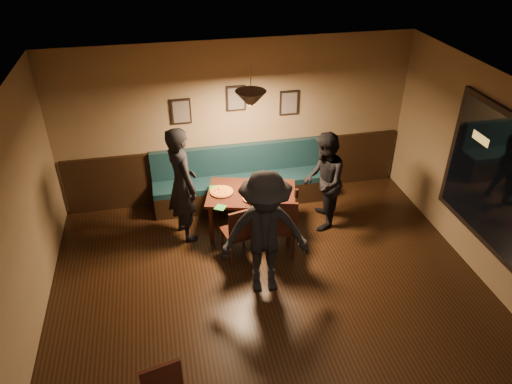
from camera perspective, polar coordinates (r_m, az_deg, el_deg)
floor at (r=6.19m, az=3.83°, el=-17.32°), size 7.00×7.00×0.00m
ceiling at (r=4.46m, az=5.12°, el=6.86°), size 7.00×7.00×0.00m
wall_back at (r=8.14m, az=-2.37°, el=8.20°), size 6.00×0.00×6.00m
wainscot at (r=8.52m, az=-2.20°, el=2.58°), size 5.88×0.06×1.00m
booth_bench at (r=8.29m, az=-1.87°, el=1.68°), size 3.00×0.60×1.00m
window_frame at (r=6.82m, az=27.84°, el=0.13°), size 0.06×2.56×1.86m
window_glass at (r=6.80m, az=27.64°, el=0.11°), size 0.00×2.40×2.40m
picture_left at (r=7.91m, az=-8.90°, el=9.47°), size 0.32×0.04×0.42m
picture_center at (r=7.94m, az=-2.40°, el=11.09°), size 0.32×0.04×0.42m
picture_right at (r=8.18m, az=3.95°, el=10.56°), size 0.32×0.04×0.42m
pendant_lamp at (r=6.77m, az=-0.63°, el=10.93°), size 0.44×0.44×0.25m
dining_table at (r=7.65m, az=-0.55°, el=-2.36°), size 1.54×1.20×0.73m
chair_near_left at (r=7.06m, az=-2.22°, el=-4.66°), size 0.50×0.50×0.94m
chair_near_right at (r=7.12m, az=3.03°, el=-3.85°), size 0.57×0.57×1.04m
diner_left at (r=7.34m, az=-8.79°, el=0.89°), size 0.65×0.80×1.88m
diner_right at (r=7.63m, az=8.04°, el=1.22°), size 0.83×0.95×1.64m
diner_front at (r=6.26m, az=1.08°, el=-5.05°), size 1.23×0.78×1.82m
pizza_a at (r=7.45m, az=-4.11°, el=0.04°), size 0.47×0.47×0.04m
pizza_b at (r=7.29m, az=-0.24°, el=-0.66°), size 0.39×0.39×0.04m
pizza_c at (r=7.64m, az=2.21°, el=0.99°), size 0.42×0.42×0.04m
soda_glass at (r=7.33m, az=4.82°, el=-0.14°), size 0.08×0.08×0.14m
tabasco_bottle at (r=7.46m, az=3.70°, el=0.41°), size 0.03×0.03×0.11m
napkin_a at (r=7.58m, az=-4.93°, el=0.47°), size 0.18×0.18×0.01m
napkin_b at (r=7.12m, az=-4.26°, el=-1.84°), size 0.21×0.21×0.01m
cutlery_set at (r=7.14m, az=-0.30°, el=-1.60°), size 0.18×0.06×0.00m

